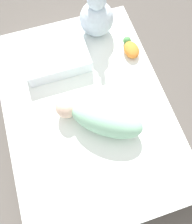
{
  "coord_description": "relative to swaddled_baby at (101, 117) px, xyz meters",
  "views": [
    {
      "loc": [
        -0.48,
        0.09,
        1.4
      ],
      "look_at": [
        -0.07,
        -0.04,
        0.27
      ],
      "focal_mm": 35.0,
      "sensor_mm": 36.0,
      "label": 1
    }
  ],
  "objects": [
    {
      "name": "ground_plane",
      "position": [
        0.11,
        0.05,
        -0.3
      ],
      "size": [
        12.0,
        12.0,
        0.0
      ],
      "primitive_type": "plane",
      "color": "#514C47"
    },
    {
      "name": "bed_mattress",
      "position": [
        0.11,
        0.05,
        -0.19
      ],
      "size": [
        1.33,
        0.95,
        0.22
      ],
      "color": "white",
      "rests_on": "ground_plane"
    },
    {
      "name": "swaddled_baby",
      "position": [
        0.0,
        0.0,
        0.0
      ],
      "size": [
        0.39,
        0.46,
        0.16
      ],
      "rotation": [
        0.0,
        0.0,
        0.94
      ],
      "color": "#99D6B2",
      "rests_on": "bed_mattress"
    },
    {
      "name": "pillow",
      "position": [
        0.51,
        0.14,
        -0.03
      ],
      "size": [
        0.35,
        0.39,
        0.09
      ],
      "color": "white",
      "rests_on": "bed_mattress"
    },
    {
      "name": "bunny_plush",
      "position": [
        0.63,
        -0.17,
        0.05
      ],
      "size": [
        0.21,
        0.21,
        0.38
      ],
      "color": "silver",
      "rests_on": "bed_mattress"
    },
    {
      "name": "turtle_plush",
      "position": [
        0.4,
        -0.33,
        -0.05
      ],
      "size": [
        0.17,
        0.09,
        0.06
      ],
      "color": "orange",
      "rests_on": "bed_mattress"
    }
  ]
}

